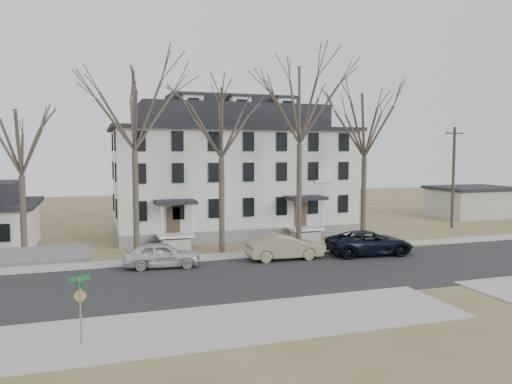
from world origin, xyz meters
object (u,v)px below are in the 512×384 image
object	(u,v)px
car_silver	(162,255)
car_navy	(370,243)
boarding_house	(232,172)
bicycle_left	(158,243)
tree_far_left	(134,105)
tree_mid_left	(221,118)
tree_center	(300,99)
tree_bungalow	(20,137)
tree_mid_right	(365,121)
street_sign	(80,300)
car_tan	(284,247)
utility_pole_far	(453,176)

from	to	relation	value
car_silver	car_navy	world-z (taller)	car_navy
boarding_house	bicycle_left	distance (m)	10.27
tree_far_left	boarding_house	bearing A→B (deg)	42.18
tree_mid_left	tree_center	bearing A→B (deg)	0.00
tree_bungalow	tree_mid_right	bearing A→B (deg)	0.00
tree_bungalow	street_sign	bearing A→B (deg)	-76.32
car_silver	street_sign	world-z (taller)	street_sign
car_tan	street_sign	bearing A→B (deg)	133.41
tree_center	car_navy	world-z (taller)	tree_center
tree_mid_left	tree_bungalow	world-z (taller)	tree_mid_left
boarding_house	tree_mid_left	distance (m)	9.66
car_silver	car_tan	distance (m)	8.08
tree_bungalow	bicycle_left	bearing A→B (deg)	17.79
tree_mid_left	tree_mid_right	distance (m)	11.50
tree_mid_left	utility_pole_far	size ratio (longest dim) A/B	1.34
boarding_house	street_sign	world-z (taller)	boarding_house
tree_bungalow	car_navy	world-z (taller)	tree_bungalow
street_sign	tree_bungalow	bearing A→B (deg)	83.01
tree_center	bicycle_left	size ratio (longest dim) A/B	9.56
bicycle_left	street_sign	size ratio (longest dim) A/B	0.59
tree_far_left	utility_pole_far	xyz separation A→B (m)	(29.50, 4.20, -5.44)
boarding_house	car_silver	world-z (taller)	boarding_house
utility_pole_far	bicycle_left	distance (m)	28.12
utility_pole_far	car_navy	xyz separation A→B (m)	(-13.96, -8.48, -4.07)
car_tan	bicycle_left	size ratio (longest dim) A/B	3.30
tree_center	tree_far_left	bearing A→B (deg)	180.00
boarding_house	tree_far_left	bearing A→B (deg)	-137.82
car_silver	street_sign	size ratio (longest dim) A/B	1.78
tree_center	tree_mid_right	world-z (taller)	tree_center
tree_bungalow	car_tan	size ratio (longest dim) A/B	2.13
car_tan	tree_bungalow	bearing A→B (deg)	77.97
street_sign	car_navy	bearing A→B (deg)	9.50
street_sign	car_tan	bearing A→B (deg)	21.41
tree_mid_left	car_navy	world-z (taller)	tree_mid_left
boarding_house	car_navy	size ratio (longest dim) A/B	3.46
car_navy	street_sign	world-z (taller)	street_sign
tree_center	bicycle_left	distance (m)	15.05
tree_far_left	tree_mid_right	world-z (taller)	tree_far_left
car_navy	street_sign	bearing A→B (deg)	125.53
tree_center	car_tan	world-z (taller)	tree_center
boarding_house	car_navy	bearing A→B (deg)	-62.26
boarding_house	tree_mid_left	xyz separation A→B (m)	(-3.00, -8.15, 4.22)
street_sign	tree_far_left	bearing A→B (deg)	57.13
tree_bungalow	car_silver	distance (m)	11.60
tree_center	tree_bungalow	bearing A→B (deg)	180.00
tree_far_left	bicycle_left	bearing A→B (deg)	57.78
car_tan	bicycle_left	distance (m)	10.07
tree_far_left	tree_center	bearing A→B (deg)	0.00
tree_mid_left	utility_pole_far	bearing A→B (deg)	10.13
boarding_house	tree_center	bearing A→B (deg)	-69.80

